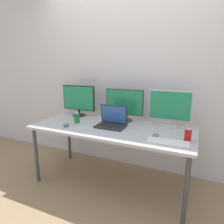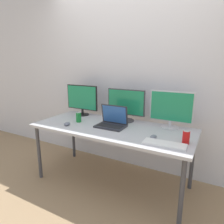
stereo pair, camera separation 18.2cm
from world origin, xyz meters
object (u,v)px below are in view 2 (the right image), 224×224
Objects in this scene: monitor_left at (82,99)px; mouse_by_keyboard at (153,137)px; work_desk at (112,131)px; monitor_center at (126,105)px; keyboard_main at (164,144)px; soda_can_near_keyboard at (186,137)px; mouse_by_laptop at (67,124)px; soda_can_by_laptop at (79,117)px; laptop_silver at (112,122)px; monitor_right at (171,109)px.

monitor_left is 5.24× the size of mouse_by_keyboard.
monitor_center is (0.04, 0.30, 0.27)m from work_desk.
work_desk is 0.72m from keyboard_main.
monitor_center is at bearing 82.59° from work_desk.
soda_can_near_keyboard is (0.30, 0.02, 0.05)m from mouse_by_keyboard.
mouse_by_laptop is 0.74× the size of soda_can_by_laptop.
laptop_silver is at bearing 171.69° from soda_can_near_keyboard.
laptop_silver is 0.46m from soda_can_by_laptop.
mouse_by_laptop reaches higher than mouse_by_keyboard.
monitor_left is 0.67m from monitor_center.
monitor_right is 5.21× the size of mouse_by_laptop.
monitor_center is at bearing 2.00° from monitor_left.
monitor_left reaches higher than keyboard_main.
soda_can_by_laptop is (0.04, 0.18, 0.04)m from mouse_by_laptop.
monitor_left is 0.54m from mouse_by_laptop.
monitor_right is at bearing 16.38° from soda_can_by_laptop.
work_desk is 0.86m from soda_can_near_keyboard.
monitor_left reaches higher than soda_can_by_laptop.
soda_can_by_laptop is at bearing 176.54° from soda_can_near_keyboard.
mouse_by_keyboard is at bearing -99.16° from monitor_right.
soda_can_by_laptop reaches higher than keyboard_main.
work_desk is at bearing 171.59° from mouse_by_keyboard.
keyboard_main reaches higher than work_desk.
mouse_by_keyboard is at bearing -5.69° from soda_can_by_laptop.
keyboard_main is at bearing -34.29° from mouse_by_keyboard.
soda_can_near_keyboard is at bearing -10.50° from mouse_by_laptop.
laptop_silver reaches higher than soda_can_near_keyboard.
monitor_right is (0.57, -0.01, 0.01)m from monitor_center.
monitor_right is at bearing 25.47° from work_desk.
monitor_center is 5.29× the size of mouse_by_keyboard.
soda_can_by_laptop reaches higher than work_desk.
keyboard_main is (0.69, -0.26, -0.05)m from laptop_silver.
keyboard_main is 3.07× the size of soda_can_near_keyboard.
mouse_by_laptop is at bearing -155.95° from monitor_right.
mouse_by_keyboard is 0.31m from soda_can_near_keyboard.
mouse_by_keyboard is (0.54, -0.13, 0.07)m from work_desk.
work_desk is at bearing 7.53° from mouse_by_laptop.
keyboard_main is at bearing -82.21° from monitor_right.
soda_can_by_laptop is at bearing -163.62° from monitor_right.
work_desk is 3.74× the size of monitor_center.
monitor_center is 0.69m from mouse_by_keyboard.
mouse_by_laptop is (-0.51, -0.21, 0.07)m from work_desk.
monitor_left is 0.99× the size of monitor_center.
soda_can_by_laptop is at bearing 167.33° from keyboard_main.
monitor_right reaches higher than soda_can_near_keyboard.
mouse_by_laptop is at bearing 176.26° from keyboard_main.
work_desk is at bearing -154.53° from monitor_right.
soda_can_near_keyboard reaches higher than keyboard_main.
monitor_left is 3.95× the size of soda_can_near_keyboard.
monitor_left is at bearing 156.62° from work_desk.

